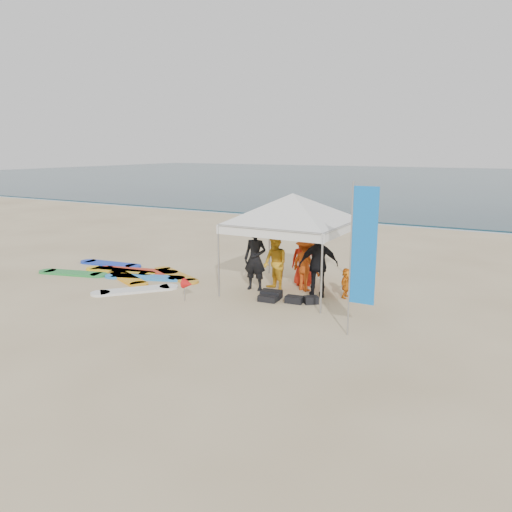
{
  "coord_description": "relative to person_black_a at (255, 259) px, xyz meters",
  "views": [
    {
      "loc": [
        6.82,
        -8.87,
        4.04
      ],
      "look_at": [
        0.47,
        2.6,
        1.2
      ],
      "focal_mm": 35.0,
      "sensor_mm": 36.0,
      "label": 1
    }
  ],
  "objects": [
    {
      "name": "gear_pile",
      "position": [
        1.15,
        -0.61,
        -0.82
      ],
      "size": [
        1.67,
        0.77,
        0.22
      ],
      "color": "black",
      "rests_on": "ground"
    },
    {
      "name": "shoreline_foam",
      "position": [
        -0.01,
        14.81,
        -0.91
      ],
      "size": [
        160.0,
        1.2,
        0.01
      ],
      "primitive_type": "cube",
      "color": "silver",
      "rests_on": "ground"
    },
    {
      "name": "ocean",
      "position": [
        -0.01,
        56.61,
        -0.88
      ],
      "size": [
        160.0,
        84.0,
        0.08
      ],
      "primitive_type": "cube",
      "color": "#0C2633",
      "rests_on": "ground"
    },
    {
      "name": "person_black_a",
      "position": [
        0.0,
        0.0,
        0.0
      ],
      "size": [
        0.7,
        0.49,
        1.83
      ],
      "primitive_type": "imported",
      "rotation": [
        0.0,
        0.0,
        0.08
      ],
      "color": "black",
      "rests_on": "ground"
    },
    {
      "name": "ground",
      "position": [
        -0.01,
        -3.39,
        -0.92
      ],
      "size": [
        120.0,
        120.0,
        0.0
      ],
      "primitive_type": "plane",
      "color": "beige",
      "rests_on": "ground"
    },
    {
      "name": "person_orange_b",
      "position": [
        1.04,
        1.12,
        -0.14
      ],
      "size": [
        0.85,
        0.66,
        1.55
      ],
      "primitive_type": "imported",
      "rotation": [
        0.0,
        0.0,
        3.39
      ],
      "color": "red",
      "rests_on": "ground"
    },
    {
      "name": "person_orange_a",
      "position": [
        1.31,
        0.64,
        -0.12
      ],
      "size": [
        1.17,
        0.96,
        1.58
      ],
      "primitive_type": "imported",
      "rotation": [
        0.0,
        0.0,
        2.72
      ],
      "color": "#C44711",
      "rests_on": "ground"
    },
    {
      "name": "person_black_b",
      "position": [
        1.88,
        0.2,
        0.0
      ],
      "size": [
        1.16,
        0.91,
        1.83
      ],
      "primitive_type": "imported",
      "rotation": [
        0.0,
        0.0,
        3.65
      ],
      "color": "black",
      "rests_on": "ground"
    },
    {
      "name": "canopy_tent",
      "position": [
        0.97,
        0.42,
        1.88
      ],
      "size": [
        4.26,
        4.26,
        3.21
      ],
      "color": "#A5A5A8",
      "rests_on": "ground"
    },
    {
      "name": "feather_flag",
      "position": [
        3.8,
        -2.18,
        1.07
      ],
      "size": [
        0.57,
        0.04,
        3.38
      ],
      "color": "#A5A5A8",
      "rests_on": "ground"
    },
    {
      "name": "surfboard_spread",
      "position": [
        -4.41,
        -0.57,
        -0.88
      ],
      "size": [
        5.11,
        3.54,
        0.07
      ],
      "color": "#2A86E2",
      "rests_on": "ground"
    },
    {
      "name": "person_yellow",
      "position": [
        0.55,
        0.2,
        -0.11
      ],
      "size": [
        0.99,
        0.93,
        1.61
      ],
      "primitive_type": "imported",
      "rotation": [
        0.0,
        0.0,
        -0.55
      ],
      "color": "gold",
      "rests_on": "ground"
    },
    {
      "name": "person_seated",
      "position": [
        2.59,
        0.51,
        -0.5
      ],
      "size": [
        0.33,
        0.8,
        0.84
      ],
      "primitive_type": "imported",
      "rotation": [
        0.0,
        0.0,
        1.46
      ],
      "color": "orange",
      "rests_on": "ground"
    },
    {
      "name": "marker_pennant",
      "position": [
        -1.0,
        -1.91,
        -0.42
      ],
      "size": [
        0.28,
        0.28,
        0.64
      ],
      "color": "#A5A5A8",
      "rests_on": "ground"
    }
  ]
}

